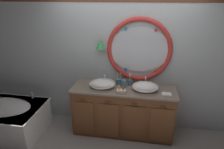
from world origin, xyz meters
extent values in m
plane|color=gray|center=(0.00, 0.00, 0.00)|extent=(14.00, 14.00, 0.00)
cube|color=silver|center=(0.00, 0.59, 1.30)|extent=(6.40, 0.08, 2.60)
ellipsoid|color=silver|center=(0.25, 0.54, 1.50)|extent=(1.05, 0.02, 0.80)
torus|color=red|center=(0.25, 0.53, 1.50)|extent=(1.12, 0.08, 1.12)
cube|color=#2866B7|center=(0.77, 0.52, 1.48)|extent=(0.05, 0.01, 0.05)
cube|color=red|center=(0.51, 0.52, 1.85)|extent=(0.05, 0.01, 0.05)
cube|color=teal|center=(0.01, 0.52, 1.86)|extent=(0.05, 0.01, 0.05)
cube|color=yellow|center=(-0.27, 0.52, 1.54)|extent=(0.05, 0.01, 0.05)
cube|color=#2866B7|center=(0.03, 0.52, 1.14)|extent=(0.05, 0.01, 0.05)
cube|color=orange|center=(0.55, 0.52, 1.18)|extent=(0.05, 0.01, 0.05)
cylinder|color=#4C3823|center=(-0.41, 0.51, 1.61)|extent=(0.02, 0.09, 0.02)
cone|color=green|center=(-0.41, 0.46, 1.59)|extent=(0.17, 0.17, 0.14)
cube|color=brown|center=(0.03, 0.27, 0.43)|extent=(1.76, 0.56, 0.86)
cube|color=gray|center=(0.03, 0.27, 0.87)|extent=(1.80, 0.59, 0.03)
cube|color=gray|center=(0.03, 0.54, 0.80)|extent=(1.76, 0.02, 0.11)
cube|color=brown|center=(-0.63, -0.02, 0.38)|extent=(0.37, 0.02, 0.65)
cylinder|color=#422D1E|center=(-0.63, -0.03, 0.75)|extent=(0.10, 0.01, 0.01)
cube|color=brown|center=(-0.19, -0.02, 0.38)|extent=(0.37, 0.02, 0.65)
cylinder|color=#422D1E|center=(-0.19, -0.03, 0.75)|extent=(0.10, 0.01, 0.01)
cube|color=brown|center=(0.25, -0.02, 0.38)|extent=(0.37, 0.02, 0.65)
cylinder|color=#422D1E|center=(0.25, -0.03, 0.75)|extent=(0.10, 0.01, 0.01)
cube|color=brown|center=(0.69, -0.02, 0.38)|extent=(0.37, 0.02, 0.65)
cylinder|color=#422D1E|center=(0.69, -0.03, 0.75)|extent=(0.10, 0.01, 0.01)
cube|color=white|center=(-2.10, -0.14, 0.27)|extent=(1.41, 0.90, 0.55)
ellipsoid|color=white|center=(-2.10, -0.14, 0.50)|extent=(1.15, 0.70, 0.28)
cube|color=white|center=(-2.10, -0.14, 0.54)|extent=(1.44, 0.93, 0.02)
cylinder|color=silver|center=(-1.72, 0.25, 0.60)|extent=(0.04, 0.04, 0.11)
cylinder|color=silver|center=(-2.10, -0.14, 0.50)|extent=(0.04, 0.04, 0.01)
ellipsoid|color=white|center=(-0.34, 0.24, 0.95)|extent=(0.43, 0.30, 0.14)
torus|color=white|center=(-0.34, 0.24, 0.96)|extent=(0.45, 0.45, 0.02)
cylinder|color=silver|center=(-0.34, 0.24, 0.96)|extent=(0.03, 0.03, 0.01)
ellipsoid|color=white|center=(0.39, 0.24, 0.95)|extent=(0.41, 0.29, 0.14)
torus|color=white|center=(0.39, 0.24, 0.96)|extent=(0.43, 0.43, 0.02)
cylinder|color=silver|center=(0.39, 0.24, 0.96)|extent=(0.03, 0.03, 0.01)
cylinder|color=silver|center=(-0.34, 0.48, 0.90)|extent=(0.05, 0.05, 0.02)
cylinder|color=silver|center=(-0.34, 0.48, 0.96)|extent=(0.02, 0.02, 0.12)
sphere|color=silver|center=(-0.34, 0.48, 1.02)|extent=(0.03, 0.03, 0.03)
cylinder|color=silver|center=(-0.34, 0.42, 1.02)|extent=(0.02, 0.11, 0.02)
cylinder|color=silver|center=(-0.43, 0.48, 0.92)|extent=(0.04, 0.04, 0.06)
cylinder|color=silver|center=(-0.25, 0.48, 0.92)|extent=(0.04, 0.04, 0.06)
cube|color=silver|center=(-0.43, 0.48, 0.95)|extent=(0.05, 0.01, 0.01)
cube|color=silver|center=(-0.25, 0.48, 0.95)|extent=(0.05, 0.01, 0.01)
cylinder|color=silver|center=(0.39, 0.48, 0.90)|extent=(0.05, 0.05, 0.02)
cylinder|color=silver|center=(0.39, 0.48, 0.97)|extent=(0.02, 0.02, 0.13)
sphere|color=silver|center=(0.39, 0.48, 1.03)|extent=(0.03, 0.03, 0.03)
cylinder|color=silver|center=(0.39, 0.42, 1.03)|extent=(0.02, 0.10, 0.02)
cylinder|color=silver|center=(0.32, 0.48, 0.92)|extent=(0.04, 0.04, 0.06)
cylinder|color=silver|center=(0.47, 0.48, 0.92)|extent=(0.04, 0.04, 0.06)
cube|color=silver|center=(0.32, 0.48, 0.95)|extent=(0.05, 0.01, 0.01)
cube|color=silver|center=(0.47, 0.48, 0.95)|extent=(0.05, 0.01, 0.01)
cylinder|color=slate|center=(-0.08, 0.42, 0.94)|extent=(0.09, 0.09, 0.10)
torus|color=slate|center=(-0.08, 0.42, 0.99)|extent=(0.09, 0.09, 0.01)
cylinder|color=yellow|center=(-0.06, 0.42, 0.99)|extent=(0.04, 0.02, 0.18)
cube|color=white|center=(-0.06, 0.42, 1.09)|extent=(0.02, 0.02, 0.03)
cylinder|color=yellow|center=(-0.10, 0.42, 0.99)|extent=(0.03, 0.02, 0.18)
cube|color=white|center=(-0.10, 0.42, 1.09)|extent=(0.02, 0.02, 0.02)
cylinder|color=slate|center=(0.12, 0.42, 0.93)|extent=(0.08, 0.08, 0.10)
torus|color=slate|center=(0.12, 0.42, 0.98)|extent=(0.08, 0.08, 0.01)
cylinder|color=orange|center=(0.13, 0.42, 0.99)|extent=(0.03, 0.02, 0.18)
cube|color=white|center=(0.13, 0.42, 1.09)|extent=(0.02, 0.02, 0.02)
cylinder|color=yellow|center=(0.11, 0.44, 0.99)|extent=(0.03, 0.04, 0.19)
cube|color=white|center=(0.11, 0.44, 1.10)|extent=(0.02, 0.02, 0.03)
cylinder|color=green|center=(0.12, 0.41, 0.98)|extent=(0.03, 0.03, 0.17)
cube|color=white|center=(0.12, 0.41, 1.08)|extent=(0.02, 0.03, 0.03)
cylinder|color=#388EBC|center=(0.02, 0.31, 0.95)|extent=(0.06, 0.06, 0.13)
cylinder|color=silver|center=(0.02, 0.31, 1.02)|extent=(0.04, 0.04, 0.02)
cylinder|color=silver|center=(0.02, 0.29, 1.03)|extent=(0.01, 0.04, 0.01)
cube|color=white|center=(0.74, 0.12, 0.89)|extent=(0.16, 0.12, 0.02)
cube|color=white|center=(0.74, 0.12, 0.91)|extent=(0.15, 0.12, 0.02)
cube|color=beige|center=(0.01, 0.08, 0.91)|extent=(0.15, 0.09, 0.06)
cylinder|color=orange|center=(-0.03, 0.08, 0.98)|extent=(0.02, 0.02, 0.07)
cylinder|color=#E0383D|center=(0.04, 0.08, 0.97)|extent=(0.02, 0.02, 0.06)
camera|label=1|loc=(0.34, -2.82, 2.39)|focal=31.82mm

